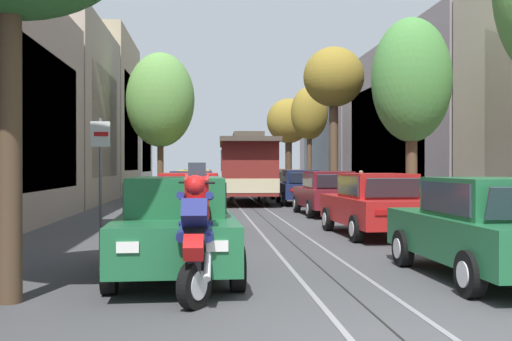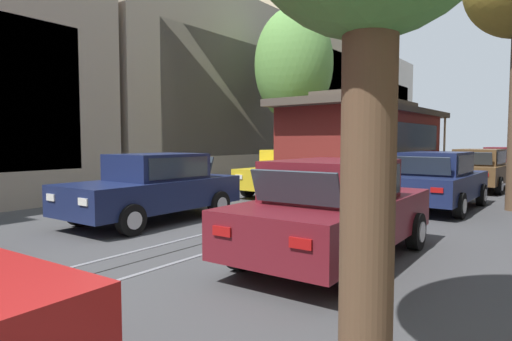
{
  "view_description": "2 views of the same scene",
  "coord_description": "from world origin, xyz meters",
  "px_view_note": "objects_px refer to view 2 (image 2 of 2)",
  "views": [
    {
      "loc": [
        -2.0,
        -5.78,
        1.76
      ],
      "look_at": [
        0.57,
        25.53,
        1.55
      ],
      "focal_mm": 43.98,
      "sensor_mm": 36.0,
      "label": 1
    },
    {
      "loc": [
        5.37,
        10.32,
        1.86
      ],
      "look_at": [
        -1.73,
        19.95,
        1.06
      ],
      "focal_mm": 30.12,
      "sensor_mm": 36.0,
      "label": 2
    }
  ],
  "objects_px": {
    "parked_car_navy_fourth_right": "(437,180)",
    "street_tree_kerb_left_second": "(293,65)",
    "parked_car_maroon_sixth_right": "(502,162)",
    "parked_car_maroon_mid_right": "(335,209)",
    "parked_car_navy_mid_left": "(154,187)",
    "parked_car_brown_fifth_right": "(480,169)",
    "cable_car_trolley": "(370,148)",
    "parked_car_white_sixth_left": "(409,159)",
    "parked_car_grey_fifth_left": "(369,164)",
    "parked_car_yellow_fourth_left": "(292,172)"
  },
  "relations": [
    {
      "from": "parked_car_navy_fourth_right",
      "to": "street_tree_kerb_left_second",
      "type": "distance_m",
      "value": 8.48
    },
    {
      "from": "parked_car_maroon_sixth_right",
      "to": "parked_car_maroon_mid_right",
      "type": "bearing_deg",
      "value": -90.19
    },
    {
      "from": "parked_car_navy_mid_left",
      "to": "street_tree_kerb_left_second",
      "type": "distance_m",
      "value": 10.12
    },
    {
      "from": "parked_car_brown_fifth_right",
      "to": "parked_car_maroon_sixth_right",
      "type": "distance_m",
      "value": 6.98
    },
    {
      "from": "parked_car_maroon_sixth_right",
      "to": "street_tree_kerb_left_second",
      "type": "bearing_deg",
      "value": -124.41
    },
    {
      "from": "parked_car_maroon_mid_right",
      "to": "parked_car_navy_fourth_right",
      "type": "height_order",
      "value": "same"
    },
    {
      "from": "cable_car_trolley",
      "to": "street_tree_kerb_left_second",
      "type": "bearing_deg",
      "value": 154.53
    },
    {
      "from": "parked_car_navy_fourth_right",
      "to": "parked_car_white_sixth_left",
      "type": "bearing_deg",
      "value": 109.7
    },
    {
      "from": "street_tree_kerb_left_second",
      "to": "cable_car_trolley",
      "type": "xyz_separation_m",
      "value": [
        4.22,
        -2.01,
        -3.42
      ]
    },
    {
      "from": "parked_car_grey_fifth_left",
      "to": "parked_car_brown_fifth_right",
      "type": "distance_m",
      "value": 5.04
    },
    {
      "from": "parked_car_maroon_mid_right",
      "to": "parked_car_maroon_sixth_right",
      "type": "relative_size",
      "value": 1.0
    },
    {
      "from": "parked_car_maroon_sixth_right",
      "to": "parked_car_yellow_fourth_left",
      "type": "bearing_deg",
      "value": -111.39
    },
    {
      "from": "street_tree_kerb_left_second",
      "to": "parked_car_grey_fifth_left",
      "type": "bearing_deg",
      "value": 64.93
    },
    {
      "from": "parked_car_navy_fourth_right",
      "to": "cable_car_trolley",
      "type": "distance_m",
      "value": 2.78
    },
    {
      "from": "parked_car_yellow_fourth_left",
      "to": "parked_car_white_sixth_left",
      "type": "relative_size",
      "value": 1.0
    },
    {
      "from": "parked_car_yellow_fourth_left",
      "to": "street_tree_kerb_left_second",
      "type": "distance_m",
      "value": 5.44
    },
    {
      "from": "parked_car_brown_fifth_right",
      "to": "parked_car_grey_fifth_left",
      "type": "bearing_deg",
      "value": 167.1
    },
    {
      "from": "parked_car_navy_mid_left",
      "to": "cable_car_trolley",
      "type": "relative_size",
      "value": 0.48
    },
    {
      "from": "parked_car_white_sixth_left",
      "to": "parked_car_maroon_mid_right",
      "type": "xyz_separation_m",
      "value": [
        4.9,
        -20.01,
        0.0
      ]
    },
    {
      "from": "parked_car_yellow_fourth_left",
      "to": "parked_car_brown_fifth_right",
      "type": "relative_size",
      "value": 1.0
    },
    {
      "from": "cable_car_trolley",
      "to": "parked_car_brown_fifth_right",
      "type": "bearing_deg",
      "value": 62.23
    },
    {
      "from": "parked_car_yellow_fourth_left",
      "to": "parked_car_maroon_sixth_right",
      "type": "distance_m",
      "value": 13.56
    },
    {
      "from": "parked_car_yellow_fourth_left",
      "to": "parked_car_navy_fourth_right",
      "type": "xyz_separation_m",
      "value": [
        4.86,
        -0.28,
        0.0
      ]
    },
    {
      "from": "street_tree_kerb_left_second",
      "to": "cable_car_trolley",
      "type": "height_order",
      "value": "street_tree_kerb_left_second"
    },
    {
      "from": "parked_car_yellow_fourth_left",
      "to": "parked_car_grey_fifth_left",
      "type": "bearing_deg",
      "value": 89.28
    },
    {
      "from": "parked_car_navy_mid_left",
      "to": "parked_car_navy_fourth_right",
      "type": "relative_size",
      "value": 1.0
    },
    {
      "from": "parked_car_white_sixth_left",
      "to": "parked_car_maroon_mid_right",
      "type": "height_order",
      "value": "same"
    },
    {
      "from": "parked_car_yellow_fourth_left",
      "to": "parked_car_brown_fifth_right",
      "type": "xyz_separation_m",
      "value": [
        5.0,
        5.64,
        0.0
      ]
    },
    {
      "from": "parked_car_navy_mid_left",
      "to": "parked_car_white_sixth_left",
      "type": "xyz_separation_m",
      "value": [
        -0.01,
        19.5,
        0.0
      ]
    },
    {
      "from": "parked_car_maroon_sixth_right",
      "to": "cable_car_trolley",
      "type": "relative_size",
      "value": 0.48
    },
    {
      "from": "parked_car_navy_mid_left",
      "to": "parked_car_yellow_fourth_left",
      "type": "height_order",
      "value": "same"
    },
    {
      "from": "parked_car_yellow_fourth_left",
      "to": "parked_car_maroon_sixth_right",
      "type": "height_order",
      "value": "same"
    },
    {
      "from": "parked_car_navy_mid_left",
      "to": "parked_car_brown_fifth_right",
      "type": "xyz_separation_m",
      "value": [
        5.01,
        11.78,
        0.0
      ]
    },
    {
      "from": "parked_car_navy_fourth_right",
      "to": "parked_car_navy_mid_left",
      "type": "bearing_deg",
      "value": -129.75
    },
    {
      "from": "street_tree_kerb_left_second",
      "to": "parked_car_maroon_sixth_right",
      "type": "bearing_deg",
      "value": 55.59
    },
    {
      "from": "parked_car_brown_fifth_right",
      "to": "street_tree_kerb_left_second",
      "type": "bearing_deg",
      "value": -157.59
    },
    {
      "from": "parked_car_yellow_fourth_left",
      "to": "parked_car_maroon_mid_right",
      "type": "distance_m",
      "value": 8.25
    },
    {
      "from": "street_tree_kerb_left_second",
      "to": "parked_car_white_sixth_left",
      "type": "bearing_deg",
      "value": 80.69
    },
    {
      "from": "parked_car_navy_mid_left",
      "to": "parked_car_brown_fifth_right",
      "type": "distance_m",
      "value": 12.8
    },
    {
      "from": "parked_car_maroon_mid_right",
      "to": "street_tree_kerb_left_second",
      "type": "xyz_separation_m",
      "value": [
        -6.62,
        9.51,
        4.28
      ]
    },
    {
      "from": "street_tree_kerb_left_second",
      "to": "cable_car_trolley",
      "type": "bearing_deg",
      "value": -25.47
    },
    {
      "from": "parked_car_white_sixth_left",
      "to": "parked_car_maroon_sixth_right",
      "type": "xyz_separation_m",
      "value": [
        4.96,
        -0.73,
        0.0
      ]
    },
    {
      "from": "parked_car_grey_fifth_left",
      "to": "parked_car_maroon_sixth_right",
      "type": "distance_m",
      "value": 7.61
    },
    {
      "from": "parked_car_white_sixth_left",
      "to": "parked_car_navy_fourth_right",
      "type": "height_order",
      "value": "same"
    },
    {
      "from": "parked_car_white_sixth_left",
      "to": "parked_car_navy_mid_left",
      "type": "bearing_deg",
      "value": -89.98
    },
    {
      "from": "parked_car_yellow_fourth_left",
      "to": "parked_car_maroon_mid_right",
      "type": "relative_size",
      "value": 1.0
    },
    {
      "from": "parked_car_maroon_sixth_right",
      "to": "parked_car_grey_fifth_left",
      "type": "bearing_deg",
      "value": -129.68
    },
    {
      "from": "parked_car_navy_mid_left",
      "to": "cable_car_trolley",
      "type": "height_order",
      "value": "cable_car_trolley"
    },
    {
      "from": "parked_car_yellow_fourth_left",
      "to": "parked_car_white_sixth_left",
      "type": "height_order",
      "value": "same"
    },
    {
      "from": "parked_car_maroon_sixth_right",
      "to": "cable_car_trolley",
      "type": "xyz_separation_m",
      "value": [
        -2.47,
        -11.77,
        0.86
      ]
    }
  ]
}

